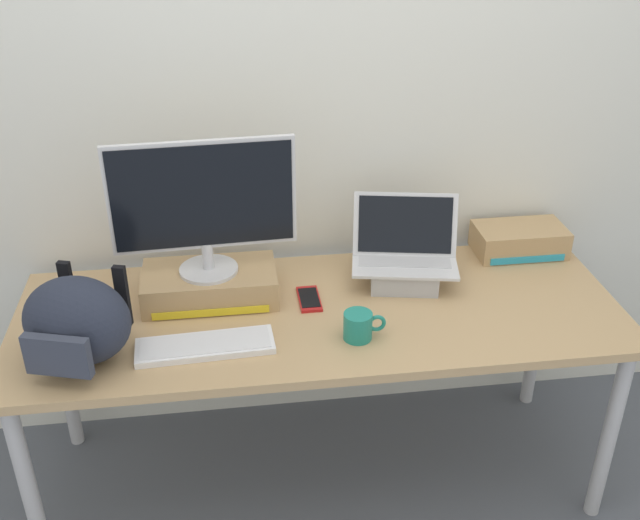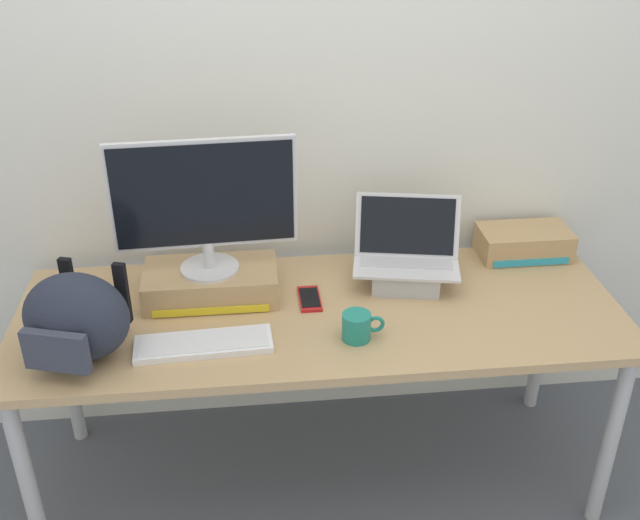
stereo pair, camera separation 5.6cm
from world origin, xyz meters
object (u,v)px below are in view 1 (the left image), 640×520
messenger_backpack (77,322)px  cell_phone (309,299)px  toner_box_yellow (210,284)px  desktop_monitor (203,204)px  plush_toy (69,301)px  external_keyboard (205,346)px  open_laptop (404,264)px  toner_box_cyan (519,240)px  coffee_mug (359,326)px

messenger_backpack → cell_phone: (0.68, 0.23, -0.12)m
toner_box_yellow → desktop_monitor: size_ratio=0.75×
messenger_backpack → toner_box_yellow: bearing=55.2°
desktop_monitor → plush_toy: 0.52m
external_keyboard → cell_phone: (0.33, 0.23, -0.01)m
cell_phone → plush_toy: plush_toy is taller
toner_box_yellow → plush_toy: 0.44m
open_laptop → desktop_monitor: bearing=-167.1°
desktop_monitor → toner_box_cyan: desktop_monitor is taller
toner_box_cyan → open_laptop: bearing=-162.6°
toner_box_yellow → toner_box_cyan: same height
open_laptop → messenger_backpack: 1.06m
toner_box_yellow → toner_box_cyan: 1.12m
toner_box_yellow → messenger_backpack: size_ratio=1.20×
messenger_backpack → coffee_mug: (0.80, -0.00, -0.09)m
plush_toy → desktop_monitor: bearing=6.7°
cell_phone → external_keyboard: bearing=-146.6°
toner_box_yellow → messenger_backpack: bearing=-141.5°
coffee_mug → plush_toy: (-0.87, 0.24, 0.01)m
toner_box_yellow → coffee_mug: size_ratio=3.33×
toner_box_yellow → external_keyboard: size_ratio=1.05×
coffee_mug → plush_toy: plush_toy is taller
cell_phone → messenger_backpack: bearing=-161.9°
external_keyboard → plush_toy: (-0.42, 0.23, 0.05)m
desktop_monitor → messenger_backpack: size_ratio=1.60×
desktop_monitor → open_laptop: 0.70m
desktop_monitor → open_laptop: (0.65, 0.02, -0.27)m
external_keyboard → coffee_mug: (0.46, -0.00, 0.03)m
messenger_backpack → plush_toy: bearing=122.8°
toner_box_yellow → desktop_monitor: 0.29m
desktop_monitor → coffee_mug: desktop_monitor is taller
coffee_mug → messenger_backpack: bearing=180.0°
external_keyboard → messenger_backpack: (-0.35, -0.00, 0.12)m
coffee_mug → toner_box_cyan: bearing=34.2°
open_laptop → toner_box_cyan: 0.48m
toner_box_yellow → coffee_mug: bearing=-33.7°
open_laptop → cell_phone: open_laptop is taller
toner_box_yellow → cell_phone: 0.33m
external_keyboard → cell_phone: bearing=31.1°
open_laptop → coffee_mug: 0.38m
open_laptop → external_keyboard: (-0.67, -0.31, -0.05)m
open_laptop → messenger_backpack: open_laptop is taller
coffee_mug → toner_box_cyan: (0.67, 0.46, 0.01)m
plush_toy → toner_box_cyan: 1.56m
open_laptop → cell_phone: size_ratio=2.54×
messenger_backpack → cell_phone: 0.73m
toner_box_yellow → open_laptop: bearing=1.8°
desktop_monitor → messenger_backpack: desktop_monitor is taller
external_keyboard → messenger_backpack: messenger_backpack is taller
external_keyboard → messenger_backpack: size_ratio=1.14×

